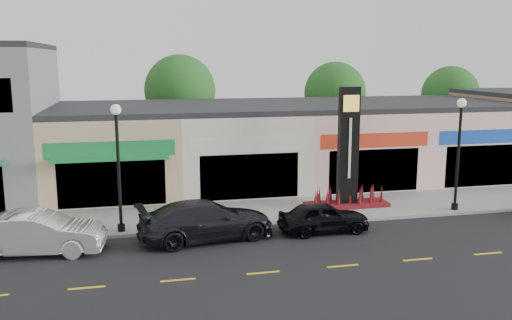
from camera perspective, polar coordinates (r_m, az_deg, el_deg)
The scene contains 16 objects.
ground at distance 23.06m, azimuth 6.39°, elevation -8.35°, with size 120.00×120.00×0.00m, color black.
sidewalk at distance 27.00m, azimuth 3.42°, elevation -5.31°, with size 52.00×4.30×0.15m, color gray.
curb at distance 24.94m, azimuth 4.83°, elevation -6.68°, with size 52.00×0.20×0.15m, color gray.
shop_beige at distance 32.52m, azimuth -14.66°, elevation 1.27°, with size 7.00×10.85×4.80m.
shop_cream at distance 32.98m, azimuth -2.42°, elevation 1.73°, with size 7.00×10.01×4.80m.
shop_pink_w at distance 34.87m, azimuth 8.99°, elevation 2.08°, with size 7.00×10.01×4.80m.
shop_pink_e at distance 37.97m, azimuth 18.89°, elevation 2.33°, with size 7.00×10.01×4.80m.
tree_rear_west at distance 40.32m, azimuth -7.99°, elevation 7.27°, with size 5.20×5.20×7.83m.
tree_rear_mid at distance 42.97m, azimuth 8.31°, elevation 7.01°, with size 4.80×4.80×7.29m.
tree_rear_east at distance 47.44m, azimuth 19.75°, elevation 6.52°, with size 4.60×4.60×6.94m.
lamp_west_near at distance 23.49m, azimuth -14.33°, elevation 0.49°, with size 0.44×0.44×5.47m.
lamp_east_near at distance 27.93m, azimuth 20.59°, elevation 1.70°, with size 0.44×0.44×5.47m.
pylon_sign at distance 27.31m, azimuth 9.63°, elevation -0.52°, with size 4.20×1.30×6.00m.
car_white_van at distance 22.73m, azimuth -22.01°, elevation -7.16°, with size 5.04×1.76×1.66m, color white.
car_dark_sedan at distance 22.85m, azimuth -5.26°, elevation -6.34°, with size 5.69×2.31×1.65m, color black.
car_black_sedan at distance 23.90m, azimuth 7.12°, elevation -6.00°, with size 3.95×1.59×1.35m, color black.
Camera 1 is at (-7.14, -20.63, 7.43)m, focal length 38.00 mm.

